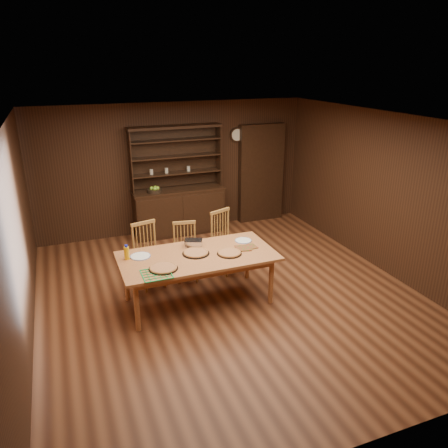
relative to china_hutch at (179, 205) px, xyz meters
name	(u,v)px	position (x,y,z in m)	size (l,w,h in m)	color
floor	(229,295)	(0.00, -2.75, -0.60)	(6.00, 6.00, 0.00)	brown
room_shell	(230,196)	(0.00, -2.75, 0.98)	(6.00, 6.00, 6.00)	silver
china_hutch	(179,205)	(0.00, 0.00, 0.00)	(1.84, 0.52, 2.17)	black
doorway	(261,173)	(1.90, 0.15, 0.45)	(1.00, 0.18, 2.10)	black
wall_clock	(237,135)	(1.35, 0.20, 1.30)	(0.30, 0.05, 0.30)	black
dining_table	(198,259)	(-0.49, -2.75, 0.09)	(2.21, 1.10, 0.75)	#CA7E46
chair_left	(148,253)	(-1.05, -1.96, -0.05)	(0.51, 0.49, 1.03)	#C18C42
chair_center	(186,249)	(-0.44, -1.95, -0.10)	(0.44, 0.43, 0.95)	#C18C42
chair_right	(224,239)	(0.25, -1.90, -0.04)	(0.55, 0.54, 1.05)	#C18C42
pizza_left	(163,268)	(-1.05, -3.01, 0.17)	(0.39, 0.39, 0.04)	black
pizza_right	(229,253)	(-0.05, -2.88, 0.17)	(0.35, 0.35, 0.04)	black
pizza_center	(196,253)	(-0.50, -2.70, 0.17)	(0.39, 0.39, 0.04)	black
cooling_rack	(156,274)	(-1.17, -3.13, 0.16)	(0.36, 0.36, 0.02)	#0DAE4D
plate_left	(140,256)	(-1.26, -2.52, 0.16)	(0.29, 0.29, 0.02)	white
plate_right	(243,241)	(0.32, -2.52, 0.16)	(0.26, 0.26, 0.02)	white
foil_dish	(193,243)	(-0.45, -2.44, 0.21)	(0.26, 0.19, 0.10)	white
juice_bottle	(127,253)	(-1.44, -2.53, 0.25)	(0.07, 0.07, 0.21)	#E5AA0C
pot_holder_a	(250,247)	(0.33, -2.77, 0.16)	(0.18, 0.18, 0.01)	red
pot_holder_b	(243,248)	(0.21, -2.79, 0.16)	(0.22, 0.22, 0.02)	red
fruit_bowl	(154,190)	(-0.49, -0.07, 0.39)	(0.29, 0.29, 0.12)	black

